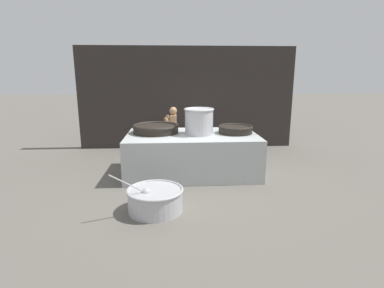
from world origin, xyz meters
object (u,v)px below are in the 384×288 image
object	(u,v)px
giant_wok_near	(156,128)
prep_bowl_vegetables	(155,199)
cook	(173,132)
giant_wok_far	(235,129)
stock_pot	(199,121)

from	to	relation	value
giant_wok_near	prep_bowl_vegetables	bearing A→B (deg)	-87.63
prep_bowl_vegetables	cook	bearing A→B (deg)	84.29
giant_wok_near	giant_wok_far	bearing A→B (deg)	-5.06
giant_wok_near	giant_wok_far	distance (m)	1.94
giant_wok_near	stock_pot	bearing A→B (deg)	-14.32
stock_pot	cook	world-z (taller)	stock_pot
prep_bowl_vegetables	stock_pot	bearing A→B (deg)	65.15
giant_wok_near	cook	distance (m)	1.07
prep_bowl_vegetables	giant_wok_near	bearing A→B (deg)	92.37
giant_wok_far	prep_bowl_vegetables	bearing A→B (deg)	-130.83
giant_wok_near	prep_bowl_vegetables	size ratio (longest dim) A/B	0.94
giant_wok_near	giant_wok_far	world-z (taller)	giant_wok_near
stock_pot	prep_bowl_vegetables	xyz separation A→B (m)	(-0.94, -2.03, -1.06)
giant_wok_near	cook	bearing A→B (deg)	66.04
giant_wok_near	stock_pot	size ratio (longest dim) A/B	1.60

